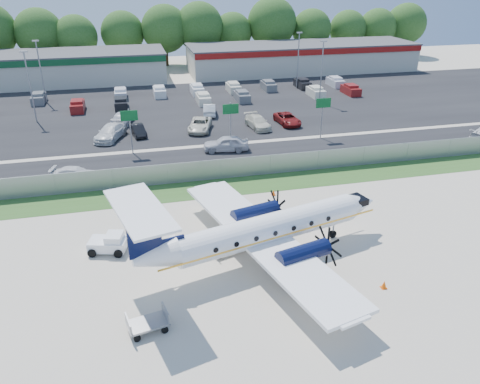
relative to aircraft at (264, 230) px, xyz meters
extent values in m
plane|color=beige|center=(-0.20, 0.20, -2.32)|extent=(170.00, 170.00, 0.00)
cube|color=#2D561E|center=(-0.20, 12.20, -2.31)|extent=(170.00, 4.00, 0.02)
cube|color=black|center=(-0.20, 19.20, -2.30)|extent=(170.00, 8.00, 0.02)
cube|color=black|center=(-0.20, 40.20, -2.30)|extent=(170.00, 32.00, 0.02)
cube|color=gray|center=(-0.20, 14.20, -1.32)|extent=(120.00, 0.02, 1.90)
cube|color=gray|center=(-0.20, 14.20, -0.34)|extent=(120.00, 0.06, 0.06)
cube|color=gray|center=(-0.20, 14.20, -2.27)|extent=(120.00, 0.06, 0.06)
cube|color=beige|center=(-24.20, 62.20, 0.18)|extent=(46.00, 12.00, 5.00)
cube|color=#474749|center=(-24.20, 62.20, 2.80)|extent=(46.40, 12.40, 0.24)
cube|color=#0F4723|center=(-24.20, 56.10, 2.18)|extent=(46.00, 0.20, 1.00)
cube|color=beige|center=(25.80, 62.20, 0.18)|extent=(44.00, 12.00, 5.00)
cube|color=#474749|center=(25.80, 62.20, 2.80)|extent=(44.40, 12.40, 0.24)
cube|color=maroon|center=(25.80, 56.10, 2.18)|extent=(44.00, 0.20, 1.00)
cylinder|color=gray|center=(-8.20, 23.20, 0.18)|extent=(0.14, 0.14, 5.00)
cube|color=#0C5923|center=(-8.20, 23.05, 1.98)|extent=(1.80, 0.08, 1.10)
cylinder|color=gray|center=(2.80, 23.20, 0.18)|extent=(0.14, 0.14, 5.00)
cube|color=#0C5923|center=(2.80, 23.05, 1.98)|extent=(1.80, 0.08, 1.10)
cylinder|color=gray|center=(13.80, 23.20, 0.18)|extent=(0.14, 0.14, 5.00)
cube|color=#0C5923|center=(13.80, 23.05, 1.98)|extent=(1.80, 0.08, 1.10)
cylinder|color=gray|center=(-20.20, 38.20, 2.18)|extent=(0.18, 0.18, 9.00)
cube|color=gray|center=(-20.20, 38.20, 6.68)|extent=(0.90, 0.35, 0.18)
cylinder|color=gray|center=(19.80, 38.20, 2.18)|extent=(0.18, 0.18, 9.00)
cube|color=gray|center=(19.80, 38.20, 6.68)|extent=(0.90, 0.35, 0.18)
cylinder|color=gray|center=(-20.20, 48.20, 2.18)|extent=(0.18, 0.18, 9.00)
cube|color=gray|center=(-20.20, 48.20, 6.68)|extent=(0.90, 0.35, 0.18)
cylinder|color=gray|center=(19.80, 48.20, 2.18)|extent=(0.18, 0.18, 9.00)
cube|color=gray|center=(19.80, 48.20, 6.68)|extent=(0.90, 0.35, 0.18)
cylinder|color=white|center=(0.42, 0.11, 0.00)|extent=(13.55, 5.30, 2.05)
cone|color=white|center=(8.09, 2.06, 0.00)|extent=(2.80, 2.57, 2.05)
cone|color=white|center=(-7.46, -1.90, 0.21)|extent=(3.22, 2.67, 2.05)
cube|color=black|center=(7.88, 2.00, 0.38)|extent=(1.28, 1.60, 0.48)
cube|color=white|center=(-0.11, -0.03, -0.59)|extent=(8.01, 19.22, 0.24)
cylinder|color=black|center=(1.81, -2.76, -0.43)|extent=(3.84, 2.05, 1.18)
cylinder|color=black|center=(0.27, 3.29, -0.43)|extent=(3.84, 2.05, 1.18)
cube|color=black|center=(-7.99, -2.03, 2.05)|extent=(2.03, 0.69, 3.12)
cube|color=white|center=(-8.09, -2.06, 3.61)|extent=(4.15, 7.11, 0.15)
cylinder|color=gray|center=(5.84, 1.49, -1.62)|extent=(0.13, 0.13, 1.40)
cylinder|color=black|center=(5.84, 1.49, -2.02)|extent=(0.63, 0.34, 0.60)
cylinder|color=black|center=(0.66, -3.05, -1.97)|extent=(0.77, 0.59, 0.69)
cylinder|color=black|center=(-0.88, 3.00, -1.97)|extent=(0.77, 0.59, 0.69)
cube|color=white|center=(-10.55, 3.54, -1.75)|extent=(2.90, 2.18, 0.72)
cube|color=white|center=(-10.05, 3.41, -1.18)|extent=(1.45, 1.60, 0.52)
cube|color=black|center=(-9.60, 3.28, -1.16)|extent=(0.48, 1.15, 0.41)
cylinder|color=black|center=(-11.66, 3.01, -2.01)|extent=(0.66, 0.38, 0.62)
cylinder|color=black|center=(-11.23, 4.57, -2.01)|extent=(0.66, 0.38, 0.62)
cylinder|color=black|center=(-9.86, 2.52, -2.01)|extent=(0.66, 0.38, 0.62)
cylinder|color=black|center=(-9.44, 4.08, -2.01)|extent=(0.66, 0.38, 0.62)
cube|color=gray|center=(-2.50, 1.39, -1.87)|extent=(2.23, 1.73, 0.12)
cube|color=gray|center=(-3.39, 1.10, -1.58)|extent=(0.44, 1.15, 0.59)
cube|color=gray|center=(-1.61, 1.68, -1.58)|extent=(0.44, 1.15, 0.59)
cylinder|color=black|center=(-2.99, 0.67, -2.14)|extent=(0.37, 0.22, 0.35)
cylinder|color=black|center=(-3.32, 1.69, -2.14)|extent=(0.37, 0.22, 0.35)
cylinder|color=black|center=(-1.68, 1.09, -2.14)|extent=(0.37, 0.22, 0.35)
cylinder|color=black|center=(-2.01, 2.12, -2.14)|extent=(0.37, 0.22, 0.35)
cube|color=gray|center=(-8.28, -5.40, -1.82)|extent=(2.44, 1.75, 0.13)
cube|color=gray|center=(-9.31, -5.61, -1.48)|extent=(0.35, 1.32, 0.67)
cube|color=gray|center=(-7.25, -5.18, -1.48)|extent=(0.35, 1.32, 0.67)
cylinder|color=black|center=(-8.92, -6.15, -2.12)|extent=(0.42, 0.21, 0.40)
cylinder|color=black|center=(-9.16, -4.95, -2.12)|extent=(0.42, 0.21, 0.40)
cylinder|color=black|center=(-7.40, -5.84, -2.12)|extent=(0.42, 0.21, 0.40)
cylinder|color=black|center=(-7.64, -4.64, -2.12)|extent=(0.42, 0.21, 0.40)
cone|color=#FF5908|center=(6.49, -5.01, -2.05)|extent=(0.36, 0.36, 0.54)
cube|color=#FF5908|center=(6.49, -5.01, -2.30)|extent=(0.38, 0.38, 0.03)
cone|color=#FF5908|center=(3.69, 9.53, -2.06)|extent=(0.34, 0.34, 0.52)
cube|color=#FF5908|center=(3.69, 9.53, -2.30)|extent=(0.36, 0.36, 0.03)
imported|color=silver|center=(-13.70, 17.05, -2.32)|extent=(4.86, 2.94, 1.32)
imported|color=silver|center=(1.91, 21.58, -2.32)|extent=(5.23, 2.76, 1.70)
imported|color=silver|center=(-10.57, 28.70, -2.32)|extent=(4.36, 6.19, 1.66)
imported|color=black|center=(-7.34, 29.28, -2.32)|extent=(2.08, 4.20, 1.32)
imported|color=beige|center=(0.27, 29.44, -2.32)|extent=(3.99, 5.93, 1.51)
imported|color=beige|center=(7.54, 28.72, -2.32)|extent=(2.75, 5.39, 1.50)
imported|color=maroon|center=(11.73, 29.37, -2.32)|extent=(2.67, 5.21, 1.41)
imported|color=silver|center=(-9.09, 34.46, -2.32)|extent=(3.38, 5.43, 1.72)
imported|color=silver|center=(2.62, 35.95, -2.32)|extent=(2.41, 4.91, 1.55)
camera|label=1|loc=(-8.05, -26.34, 16.01)|focal=35.00mm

